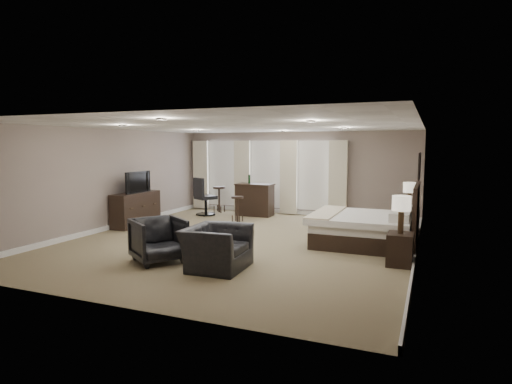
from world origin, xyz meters
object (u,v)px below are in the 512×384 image
at_px(lamp_far, 409,195).
at_px(bar_stool_left, 219,199).
at_px(armchair_near, 216,240).
at_px(armchair_far, 158,238).
at_px(bar_counter, 255,200).
at_px(bar_stool_right, 237,209).
at_px(nightstand_far, 408,221).
at_px(lamp_near, 401,215).
at_px(dresser, 136,209).
at_px(nightstand_near, 400,249).
at_px(bed, 363,214).
at_px(desk_chair, 206,196).
at_px(tv, 135,190).

distance_m(lamp_far, bar_stool_left, 6.10).
relative_size(armchair_near, armchair_far, 1.27).
relative_size(bar_counter, bar_stool_right, 1.57).
height_order(nightstand_far, armchair_far, armchair_far).
bearing_deg(bar_stool_right, bar_stool_left, 133.19).
bearing_deg(armchair_far, lamp_near, -36.19).
bearing_deg(bar_stool_left, armchair_near, -63.12).
bearing_deg(nightstand_far, lamp_near, -90.00).
bearing_deg(dresser, bar_stool_left, 71.16).
height_order(nightstand_far, bar_stool_right, bar_stool_right).
relative_size(nightstand_near, bar_stool_right, 0.80).
bearing_deg(bed, desk_chair, 157.02).
height_order(nightstand_far, armchair_near, armchair_near).
distance_m(bed, bar_stool_right, 4.03).
height_order(nightstand_near, armchair_near, armchair_near).
bearing_deg(nightstand_far, bar_stool_right, 179.49).
bearing_deg(lamp_near, dresser, 168.93).
distance_m(bar_stool_right, desk_chair, 1.58).
bearing_deg(armchair_near, armchair_far, 88.68).
bearing_deg(nightstand_far, tv, -167.40).
relative_size(dresser, bar_stool_right, 2.13).
height_order(lamp_near, tv, lamp_near).
height_order(lamp_far, dresser, lamp_far).
distance_m(nightstand_near, tv, 7.08).
relative_size(lamp_far, bar_counter, 0.54).
relative_size(nightstand_near, lamp_near, 0.86).
bearing_deg(dresser, lamp_far, 12.60).
bearing_deg(bar_counter, lamp_near, -42.13).
distance_m(lamp_near, bar_stool_right, 5.50).
bearing_deg(armchair_near, dresser, 52.09).
height_order(bed, lamp_near, bed).
distance_m(bed, nightstand_near, 1.74).
bearing_deg(dresser, armchair_far, -46.02).
xyz_separation_m(bed, nightstand_far, (0.89, 1.45, -0.35)).
bearing_deg(bar_stool_left, lamp_near, -36.16).
distance_m(lamp_far, bar_counter, 4.76).
xyz_separation_m(lamp_near, armchair_far, (-4.19, -1.47, -0.48)).
relative_size(armchair_near, bar_stool_right, 1.57).
bearing_deg(nightstand_near, lamp_far, 90.00).
xyz_separation_m(bed, tv, (-6.03, -0.10, 0.29)).
bearing_deg(lamp_far, bed, -121.54).
distance_m(nightstand_near, armchair_near, 3.33).
xyz_separation_m(bed, dresser, (-6.03, -0.10, -0.23)).
bearing_deg(armchair_far, nightstand_near, -36.19).
distance_m(armchair_near, armchair_far, 1.21).
height_order(lamp_near, dresser, lamp_near).
xyz_separation_m(nightstand_near, nightstand_far, (0.00, 2.90, 0.04)).
xyz_separation_m(dresser, armchair_near, (3.93, -2.80, 0.05)).
height_order(lamp_near, bar_stool_right, lamp_near).
height_order(nightstand_near, bar_stool_right, bar_stool_right).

